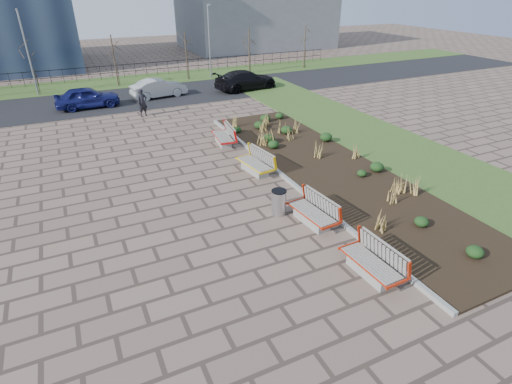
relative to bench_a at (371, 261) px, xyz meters
name	(u,v)px	position (x,y,z in m)	size (l,w,h in m)	color
ground	(254,270)	(-3.00, 1.68, -0.50)	(120.00, 120.00, 0.00)	#725C4E
planting_bed	(330,169)	(3.25, 6.68, -0.45)	(4.50, 18.00, 0.10)	black
planting_curb	(286,178)	(0.92, 6.68, -0.42)	(0.16, 18.00, 0.15)	gray
grass_verge_near	(408,153)	(8.00, 6.68, -0.48)	(5.00, 38.00, 0.04)	#33511E
grass_verge_far	(116,82)	(-3.00, 29.68, -0.48)	(80.00, 5.00, 0.04)	#33511E
road	(128,99)	(-3.00, 23.68, -0.49)	(80.00, 7.00, 0.02)	black
bench_a	(371,261)	(0.00, 0.00, 0.00)	(0.90, 2.10, 1.00)	red
bench_b	(312,211)	(0.00, 3.19, 0.00)	(0.90, 2.10, 1.00)	red
bench_c	(254,162)	(0.00, 7.99, 0.00)	(0.90, 2.10, 1.00)	yellow
bench_d	(223,135)	(0.00, 11.93, 0.00)	(0.90, 2.10, 1.00)	red
litter_bin	(279,203)	(-0.76, 4.27, -0.02)	(0.55, 0.55, 0.97)	#B2B2B7
pedestrian	(143,103)	(-2.79, 18.84, 0.38)	(0.64, 0.42, 1.75)	black
car_blue	(87,97)	(-5.82, 22.42, 0.23)	(1.68, 4.18, 1.42)	navy
car_silver	(159,88)	(-0.74, 23.17, 0.19)	(1.42, 4.08, 1.34)	#96999D
car_black	(246,80)	(6.13, 22.58, 0.27)	(2.10, 5.15, 1.50)	black
tree_b	(32,67)	(-9.00, 28.18, 1.54)	(1.40, 1.40, 4.00)	#4C3D2D
tree_c	(115,61)	(-3.00, 28.18, 1.54)	(1.40, 1.40, 4.00)	#4C3D2D
tree_d	(186,56)	(3.00, 28.18, 1.54)	(1.40, 1.40, 4.00)	#4C3D2D
tree_e	(249,51)	(9.00, 28.18, 1.54)	(1.40, 1.40, 4.00)	#4C3D2D
tree_f	(305,47)	(15.00, 28.18, 1.54)	(1.40, 1.40, 4.00)	#4C3D2D
lamp_west	(28,54)	(-9.00, 27.68, 2.54)	(0.24, 0.60, 6.00)	gray
lamp_east	(209,43)	(5.00, 27.68, 2.54)	(0.24, 0.60, 6.00)	gray
railing_fence	(112,72)	(-3.00, 31.18, 0.14)	(44.00, 0.10, 1.20)	black
building_grey	(255,6)	(17.00, 43.68, 4.50)	(18.00, 12.00, 10.00)	slate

